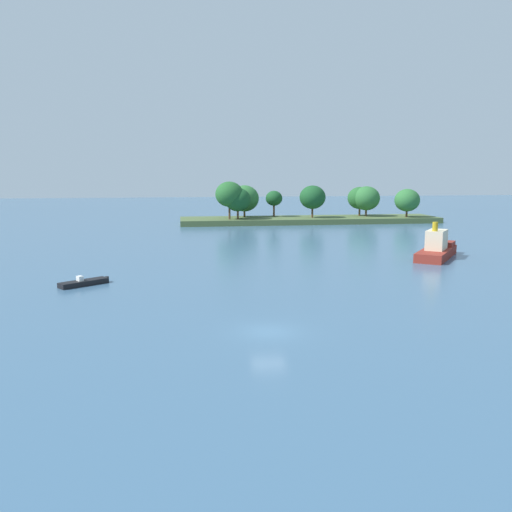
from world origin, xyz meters
name	(u,v)px	position (x,y,z in m)	size (l,w,h in m)	color
ground_plane	(268,332)	(0.00, 0.00, 0.00)	(400.00, 400.00, 0.00)	#3D607F
treeline_island	(306,206)	(21.63, 80.00, 3.68)	(57.83, 11.91, 9.28)	#4C6038
fishing_skiff	(84,283)	(-16.15, 18.34, 0.29)	(4.82, 4.09, 1.03)	black
tugboat	(437,248)	(27.89, 30.06, 1.26)	(9.75, 11.36, 4.97)	maroon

